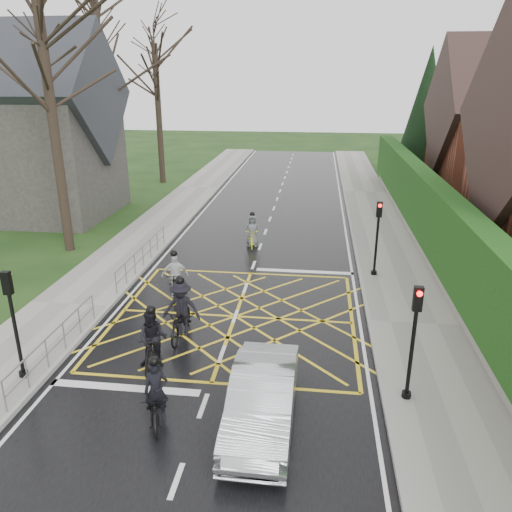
% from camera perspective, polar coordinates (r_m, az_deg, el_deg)
% --- Properties ---
extents(ground, '(120.00, 120.00, 0.00)m').
position_cam_1_polar(ground, '(17.40, -2.39, -6.93)').
color(ground, black).
rests_on(ground, ground).
extents(road, '(9.00, 80.00, 0.01)m').
position_cam_1_polar(road, '(17.40, -2.39, -6.91)').
color(road, black).
rests_on(road, ground).
extents(sidewalk_right, '(3.00, 80.00, 0.15)m').
position_cam_1_polar(sidewalk_right, '(17.50, 17.56, -7.49)').
color(sidewalk_right, gray).
rests_on(sidewalk_right, ground).
extents(sidewalk_left, '(3.00, 80.00, 0.15)m').
position_cam_1_polar(sidewalk_left, '(19.21, -20.43, -5.31)').
color(sidewalk_left, gray).
rests_on(sidewalk_left, ground).
extents(stone_wall, '(0.50, 38.00, 0.70)m').
position_cam_1_polar(stone_wall, '(23.16, 19.44, -0.15)').
color(stone_wall, slate).
rests_on(stone_wall, ground).
extents(hedge, '(0.90, 38.00, 2.80)m').
position_cam_1_polar(hedge, '(22.65, 19.94, 4.01)').
color(hedge, '#103A10').
rests_on(hedge, stone_wall).
extents(conifer, '(4.60, 4.60, 10.00)m').
position_cam_1_polar(conifer, '(42.19, 18.81, 15.05)').
color(conifer, black).
rests_on(conifer, ground).
extents(church, '(8.80, 7.80, 11.00)m').
position_cam_1_polar(church, '(31.85, -24.12, 13.00)').
color(church, '#2D2B28').
rests_on(church, ground).
extents(tree_near, '(9.24, 9.24, 11.44)m').
position_cam_1_polar(tree_near, '(24.26, -22.82, 18.62)').
color(tree_near, black).
rests_on(tree_near, ground).
extents(tree_mid, '(10.08, 10.08, 12.48)m').
position_cam_1_polar(tree_mid, '(31.91, -17.38, 20.51)').
color(tree_mid, black).
rests_on(tree_mid, ground).
extents(tree_far, '(8.40, 8.40, 10.40)m').
position_cam_1_polar(tree_far, '(39.16, -11.27, 18.62)').
color(tree_far, black).
rests_on(tree_far, ground).
extents(railing_south, '(0.05, 5.04, 1.03)m').
position_cam_1_polar(railing_south, '(15.56, -22.01, -8.71)').
color(railing_south, slate).
rests_on(railing_south, ground).
extents(railing_north, '(0.05, 6.04, 1.03)m').
position_cam_1_polar(railing_north, '(21.80, -12.84, 0.50)').
color(railing_north, slate).
rests_on(railing_north, ground).
extents(traffic_light_ne, '(0.24, 0.31, 3.21)m').
position_cam_1_polar(traffic_light_ne, '(20.61, 13.64, 1.86)').
color(traffic_light_ne, black).
rests_on(traffic_light_ne, ground).
extents(traffic_light_se, '(0.24, 0.31, 3.21)m').
position_cam_1_polar(traffic_light_se, '(12.95, 17.44, -9.67)').
color(traffic_light_se, black).
rests_on(traffic_light_se, ground).
extents(traffic_light_sw, '(0.24, 0.31, 3.21)m').
position_cam_1_polar(traffic_light_sw, '(14.65, -25.83, -7.24)').
color(traffic_light_sw, black).
rests_on(traffic_light_sw, ground).
extents(cyclist_rear, '(1.14, 1.88, 1.73)m').
position_cam_1_polar(cyclist_rear, '(12.60, -11.37, -15.92)').
color(cyclist_rear, black).
rests_on(cyclist_rear, ground).
extents(cyclist_back, '(0.91, 1.94, 1.90)m').
position_cam_1_polar(cyclist_back, '(14.57, -11.70, -9.86)').
color(cyclist_back, black).
rests_on(cyclist_back, ground).
extents(cyclist_mid, '(1.20, 2.09, 2.03)m').
position_cam_1_polar(cyclist_mid, '(16.04, -8.54, -6.64)').
color(cyclist_mid, black).
rests_on(cyclist_mid, ground).
extents(cyclist_front, '(1.06, 1.91, 1.85)m').
position_cam_1_polar(cyclist_front, '(18.81, -9.26, -2.76)').
color(cyclist_front, black).
rests_on(cyclist_front, ground).
extents(cyclist_lead, '(0.83, 1.82, 1.71)m').
position_cam_1_polar(cyclist_lead, '(24.20, -0.44, 2.48)').
color(cyclist_lead, yellow).
rests_on(cyclist_lead, ground).
extents(car, '(1.51, 4.28, 1.41)m').
position_cam_1_polar(car, '(12.19, 0.71, -16.02)').
color(car, '#AFB3B7').
rests_on(car, ground).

